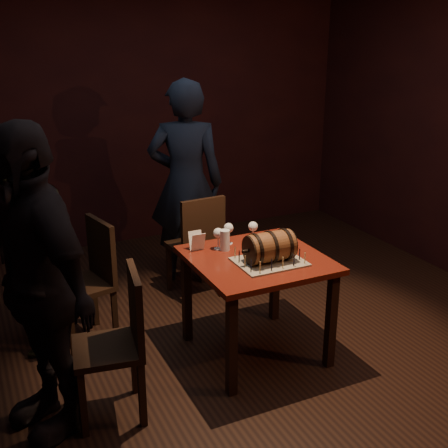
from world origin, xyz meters
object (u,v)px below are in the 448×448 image
(pub_table, at_px, (257,272))
(person_left_front, at_px, (37,284))
(wine_glass_left, at_px, (218,234))
(chair_left_rear, at_px, (91,275))
(person_left_rear, at_px, (27,245))
(pint_of_ale, at_px, (225,241))
(chair_left_front, at_px, (120,336))
(wine_glass_right, at_px, (253,227))
(wine_glass_mid, at_px, (229,229))
(barrel_cake, at_px, (270,247))
(person_back, at_px, (186,183))
(chair_back, at_px, (198,242))

(pub_table, distance_m, person_left_front, 1.51)
(wine_glass_left, bearing_deg, chair_left_rear, 150.74)
(person_left_rear, distance_m, person_left_front, 0.97)
(wine_glass_left, relative_size, chair_left_rear, 0.17)
(pint_of_ale, xyz_separation_m, person_left_rear, (-1.28, 0.58, -0.02))
(chair_left_front, bearing_deg, wine_glass_left, 29.71)
(pint_of_ale, relative_size, chair_left_front, 0.16)
(wine_glass_right, bearing_deg, pint_of_ale, -168.86)
(chair_left_front, relative_size, person_left_front, 0.51)
(pub_table, height_order, wine_glass_mid, wine_glass_mid)
(barrel_cake, xyz_separation_m, chair_left_front, (-1.08, -0.13, -0.34))
(person_left_rear, bearing_deg, chair_left_rear, 90.83)
(wine_glass_mid, distance_m, pint_of_ale, 0.13)
(person_back, bearing_deg, chair_left_front, 80.24)
(wine_glass_left, distance_m, person_left_rear, 1.36)
(chair_left_rear, bearing_deg, wine_glass_left, -29.26)
(pint_of_ale, relative_size, person_back, 0.08)
(chair_left_rear, relative_size, chair_left_front, 1.00)
(pint_of_ale, bearing_deg, person_left_rear, 155.51)
(wine_glass_mid, bearing_deg, person_back, 84.36)
(wine_glass_mid, xyz_separation_m, person_left_rear, (-1.36, 0.48, -0.07))
(chair_back, distance_m, person_left_front, 1.90)
(barrel_cake, relative_size, wine_glass_right, 2.32)
(barrel_cake, distance_m, wine_glass_mid, 0.45)
(person_left_front, bearing_deg, person_back, 118.12)
(wine_glass_right, height_order, chair_back, chair_back)
(wine_glass_right, relative_size, person_left_rear, 0.10)
(pub_table, bearing_deg, pint_of_ale, 123.44)
(chair_back, relative_size, person_left_front, 0.51)
(chair_left_front, bearing_deg, pint_of_ale, 27.10)
(pub_table, bearing_deg, chair_left_rear, 144.72)
(chair_left_front, distance_m, person_left_front, 0.58)
(wine_glass_right, xyz_separation_m, chair_left_rear, (-1.12, 0.45, -0.35))
(wine_glass_mid, xyz_separation_m, chair_left_front, (-0.98, -0.56, -0.34))
(wine_glass_left, xyz_separation_m, chair_left_rear, (-0.83, 0.46, -0.35))
(wine_glass_mid, relative_size, person_left_front, 0.09)
(person_back, height_order, person_left_front, person_back)
(wine_glass_right, bearing_deg, person_back, 93.29)
(pub_table, bearing_deg, person_back, 88.26)
(person_left_rear, bearing_deg, chair_left_front, 32.09)
(person_left_front, bearing_deg, barrel_cake, 73.38)
(wine_glass_mid, bearing_deg, wine_glass_right, -15.28)
(wine_glass_mid, relative_size, wine_glass_right, 1.00)
(person_back, bearing_deg, chair_back, 104.75)
(pint_of_ale, bearing_deg, wine_glass_right, 11.14)
(pint_of_ale, bearing_deg, chair_left_rear, 150.15)
(barrel_cake, relative_size, chair_left_front, 0.40)
(barrel_cake, relative_size, wine_glass_mid, 2.32)
(person_left_front, bearing_deg, chair_back, 110.55)
(chair_back, distance_m, chair_left_rear, 1.03)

